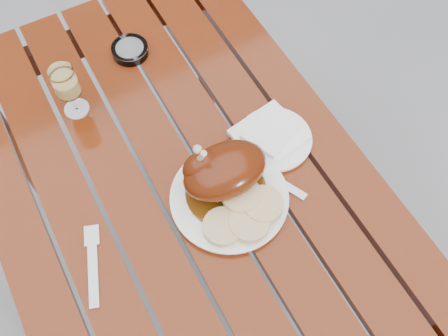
# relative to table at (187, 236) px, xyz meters

# --- Properties ---
(ground) EXTENTS (60.00, 60.00, 0.00)m
(ground) POSITION_rel_table_xyz_m (0.00, 0.00, -0.38)
(ground) COLOR slate
(ground) RESTS_ON ground
(table) EXTENTS (0.80, 1.20, 0.75)m
(table) POSITION_rel_table_xyz_m (0.00, 0.00, 0.00)
(table) COLOR maroon
(table) RESTS_ON ground
(dinner_plate) EXTENTS (0.28, 0.28, 0.02)m
(dinner_plate) POSITION_rel_table_xyz_m (0.08, -0.11, 0.38)
(dinner_plate) COLOR white
(dinner_plate) RESTS_ON table
(roast_duck) EXTENTS (0.19, 0.18, 0.13)m
(roast_duck) POSITION_rel_table_xyz_m (0.08, -0.07, 0.44)
(roast_duck) COLOR #4E2908
(roast_duck) RESTS_ON dinner_plate
(bread_dumplings) EXTENTS (0.18, 0.14, 0.03)m
(bread_dumplings) POSITION_rel_table_xyz_m (0.08, -0.16, 0.41)
(bread_dumplings) COLOR tan
(bread_dumplings) RESTS_ON dinner_plate
(wine_glass) EXTENTS (0.08, 0.08, 0.14)m
(wine_glass) POSITION_rel_table_xyz_m (-0.13, 0.28, 0.45)
(wine_glass) COLOR #FBDD72
(wine_glass) RESTS_ON table
(side_plate) EXTENTS (0.22, 0.22, 0.01)m
(side_plate) POSITION_rel_table_xyz_m (0.24, -0.03, 0.38)
(side_plate) COLOR white
(side_plate) RESTS_ON table
(napkin) EXTENTS (0.16, 0.15, 0.01)m
(napkin) POSITION_rel_table_xyz_m (0.23, -0.02, 0.39)
(napkin) COLOR white
(napkin) RESTS_ON side_plate
(ashtray) EXTENTS (0.12, 0.12, 0.02)m
(ashtray) POSITION_rel_table_xyz_m (0.06, 0.37, 0.39)
(ashtray) COLOR #B2B7BC
(ashtray) RESTS_ON table
(fork) EXTENTS (0.07, 0.16, 0.01)m
(fork) POSITION_rel_table_xyz_m (-0.24, -0.11, 0.38)
(fork) COLOR gray
(fork) RESTS_ON table
(knife) EXTENTS (0.10, 0.18, 0.01)m
(knife) POSITION_rel_table_xyz_m (0.18, -0.10, 0.38)
(knife) COLOR gray
(knife) RESTS_ON table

